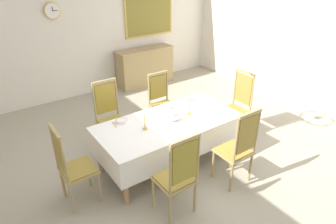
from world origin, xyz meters
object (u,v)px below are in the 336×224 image
object	(u,v)px
spoon_primary	(114,123)
candlestick_east	(190,105)
chair_head_west	(72,165)
soup_tureen	(172,114)
sideboard	(145,66)
spoon_secondary	(194,98)
dining_table	(168,126)
chair_south_b	(238,147)
bowl_near_left	(122,121)
chair_head_east	(237,105)
mounted_clock	(52,11)
candlestick_west	(145,121)
chair_south_a	(178,175)
chair_north_b	(162,101)
bowl_near_right	(190,100)
chair_north_a	(110,115)
framed_painting	(149,11)

from	to	relation	value
spoon_primary	candlestick_east	bearing A→B (deg)	-10.27
chair_head_west	soup_tureen	world-z (taller)	chair_head_west
chair_head_west	sideboard	distance (m)	4.17
spoon_primary	spoon_secondary	bearing A→B (deg)	9.41
dining_table	sideboard	world-z (taller)	sideboard
dining_table	soup_tureen	bearing A→B (deg)	0.00
chair_south_b	bowl_near_left	world-z (taller)	chair_south_b
chair_head_east	mounted_clock	bearing A→B (deg)	31.35
candlestick_east	chair_head_east	bearing A→B (deg)	0.00
soup_tureen	candlestick_west	distance (m)	0.47
chair_head_west	sideboard	size ratio (longest dim) A/B	0.79
chair_south_a	soup_tureen	xyz separation A→B (m)	(0.58, 0.91, 0.25)
chair_south_a	candlestick_east	distance (m)	1.32
chair_north_b	spoon_primary	world-z (taller)	chair_north_b
mounted_clock	chair_head_west	bearing A→B (deg)	-106.02
sideboard	mounted_clock	bearing A→B (deg)	-7.18
chair_head_west	soup_tureen	size ratio (longest dim) A/B	4.38
chair_head_west	bowl_near_right	world-z (taller)	chair_head_west
chair_south_b	chair_south_a	bearing A→B (deg)	179.99
chair_south_a	chair_north_a	world-z (taller)	chair_south_a
chair_north_b	framed_painting	distance (m)	2.90
bowl_near_left	bowl_near_right	world-z (taller)	bowl_near_left
chair_north_a	spoon_primary	bearing A→B (deg)	71.29
chair_south_a	bowl_near_left	xyz separation A→B (m)	(-0.06, 1.28, 0.17)
chair_north_a	bowl_near_right	bearing A→B (deg)	155.28
chair_head_west	candlestick_east	world-z (taller)	chair_head_west
candlestick_east	bowl_near_right	world-z (taller)	candlestick_east
chair_north_a	chair_north_b	xyz separation A→B (m)	(1.02, -0.01, -0.03)
chair_head_west	candlestick_west	xyz separation A→B (m)	(1.06, 0.00, 0.28)
dining_table	candlestick_west	bearing A→B (deg)	180.00
soup_tureen	spoon_secondary	distance (m)	0.84
chair_south_b	bowl_near_left	distance (m)	1.68
candlestick_west	bowl_near_right	size ratio (longest dim) A/B	1.75
bowl_near_right	framed_painting	world-z (taller)	framed_painting
dining_table	spoon_secondary	size ratio (longest dim) A/B	11.98
chair_north_a	spoon_secondary	size ratio (longest dim) A/B	6.60
sideboard	framed_painting	size ratio (longest dim) A/B	1.09
chair_north_b	chair_head_west	world-z (taller)	chair_head_west
chair_head_east	spoon_primary	size ratio (longest dim) A/B	6.70
soup_tureen	chair_south_b	bearing A→B (deg)	-64.52
chair_north_b	bowl_near_right	xyz separation A→B (m)	(0.19, -0.55, 0.19)
chair_south_b	candlestick_east	xyz separation A→B (m)	(-0.11, 0.91, 0.29)
bowl_near_right	spoon_primary	size ratio (longest dim) A/B	1.04
dining_table	chair_head_west	xyz separation A→B (m)	(-1.46, 0.00, -0.08)
dining_table	chair_head_east	xyz separation A→B (m)	(1.46, 0.00, -0.06)
chair_south_a	spoon_primary	distance (m)	1.33
dining_table	spoon_secondary	bearing A→B (deg)	25.50
spoon_primary	sideboard	distance (m)	3.38
chair_head_west	candlestick_east	size ratio (longest dim) A/B	3.13
chair_north_a	chair_south_b	distance (m)	2.09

